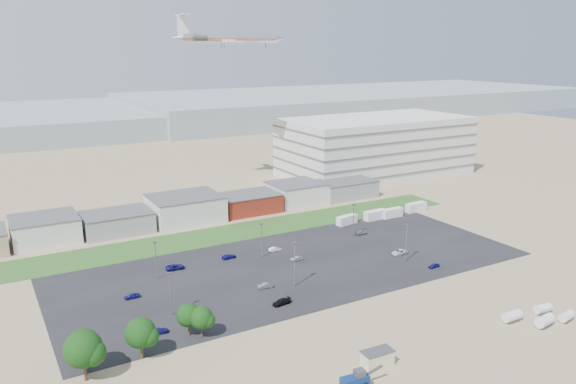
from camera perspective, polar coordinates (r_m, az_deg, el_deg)
ground at (r=127.29m, az=3.39°, el=-10.77°), size 700.00×700.00×0.00m
parking_lot at (r=145.28m, az=0.71°, el=-7.45°), size 120.00×50.00×0.01m
grass_strip at (r=169.99m, az=-6.26°, el=-4.22°), size 160.00×16.00×0.02m
hills_backdrop at (r=426.81m, az=-15.70°, el=7.22°), size 700.00×200.00×9.00m
building_row at (r=180.54m, az=-13.68°, el=-2.11°), size 170.00×20.00×8.00m
parking_garage at (r=248.65m, az=8.87°, el=4.62°), size 80.00×40.00×25.00m
portable_shed at (r=103.62m, az=9.06°, el=-16.33°), size 5.87×3.22×2.90m
telehandler at (r=97.24m, az=6.81°, el=-18.40°), size 7.86×3.38×3.18m
storage_tank_nw at (r=125.52m, az=21.81°, el=-11.61°), size 4.14×2.14×2.46m
storage_tank_ne at (r=131.57m, az=24.45°, el=-10.71°), size 3.90×2.19×2.25m
storage_tank_sw at (r=125.94m, az=24.62°, el=-11.79°), size 4.48×2.62×2.56m
storage_tank_se at (r=130.16m, az=26.44°, el=-11.23°), size 3.88×2.35×2.19m
box_trailer_a at (r=178.58m, az=6.00°, el=-2.83°), size 7.61×3.35×2.76m
box_trailer_b at (r=184.50m, az=8.86°, el=-2.32°), size 8.08×2.81×2.99m
box_trailer_c at (r=187.91m, az=10.51°, el=-2.10°), size 7.74×2.57×2.88m
box_trailer_d at (r=196.27m, az=12.87°, el=-1.50°), size 8.04×2.90×2.97m
tree_far_left at (r=102.44m, az=-20.07°, el=-15.10°), size 6.86×6.86×10.30m
tree_left at (r=104.68m, az=-20.07°, el=-14.75°), size 6.18×6.18×9.27m
tree_mid at (r=106.25m, az=-14.74°, el=-13.97°), size 5.93×5.93×8.89m
tree_right at (r=112.45m, az=-10.08°, el=-12.45°), size 4.95×4.95×7.42m
tree_near at (r=111.38m, az=-8.80°, el=-12.74°), size 4.80×4.80×7.20m
lightpole_front_l at (r=120.38m, az=-11.83°, el=-10.11°), size 1.12×0.47×9.53m
lightpole_front_m at (r=131.04m, az=0.67°, el=-7.39°), size 1.28×0.53×10.86m
lightpole_front_r at (r=149.07m, az=11.91°, el=-5.09°), size 1.20×0.50×10.23m
lightpole_back_l at (r=139.01m, az=-13.28°, el=-6.80°), size 1.11×0.46×9.43m
lightpole_back_m at (r=149.09m, az=-2.71°, el=-4.95°), size 1.11×0.46×9.42m
lightpole_back_r at (r=166.46m, az=6.66°, el=-2.84°), size 1.17×0.49×9.98m
airliner at (r=221.99m, az=-5.88°, el=15.26°), size 48.53×35.97×13.35m
parked_car_0 at (r=155.24m, az=11.24°, el=-6.01°), size 4.89×2.55×1.32m
parked_car_2 at (r=148.27m, az=14.60°, el=-7.25°), size 3.22×1.35×1.09m
parked_car_3 at (r=124.18m, az=-0.66°, el=-11.09°), size 4.52×2.25×1.26m
parked_car_4 at (r=132.19m, az=-2.31°, el=-9.47°), size 3.82×1.68×1.22m
parked_car_5 at (r=131.69m, az=-15.56°, el=-10.13°), size 3.46×1.47×1.17m
parked_car_6 at (r=150.28m, az=-6.02°, el=-6.53°), size 4.14×1.99×1.16m
parked_car_7 at (r=148.08m, az=0.89°, el=-6.78°), size 3.42×1.32×1.11m
parked_car_8 at (r=169.33m, az=7.45°, el=-4.11°), size 3.86×1.62×1.31m
parked_car_9 at (r=145.23m, az=-11.40°, el=-7.48°), size 4.94×2.64×1.32m
parked_car_10 at (r=115.53m, az=-13.00°, el=-13.59°), size 4.03×1.74×1.16m
parked_car_11 at (r=154.76m, az=-1.32°, el=-5.82°), size 3.59×1.32×1.17m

